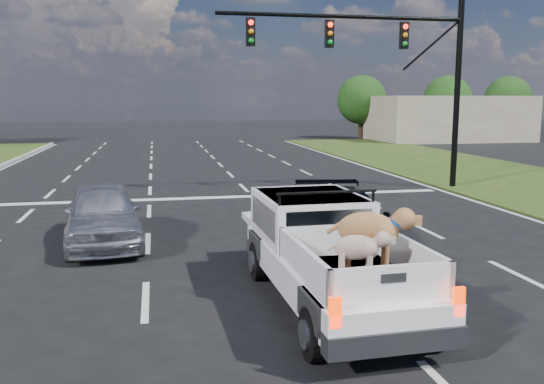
# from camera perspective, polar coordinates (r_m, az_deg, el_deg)

# --- Properties ---
(ground) EXTENTS (160.00, 160.00, 0.00)m
(ground) POSITION_cam_1_polar(r_m,az_deg,el_deg) (10.12, -2.32, -10.08)
(ground) COLOR black
(ground) RESTS_ON ground
(road_markings) EXTENTS (17.75, 60.00, 0.01)m
(road_markings) POSITION_cam_1_polar(r_m,az_deg,el_deg) (16.41, -5.99, -2.58)
(road_markings) COLOR silver
(road_markings) RESTS_ON ground
(traffic_signal) EXTENTS (9.11, 0.31, 7.00)m
(traffic_signal) POSITION_cam_1_polar(r_m,az_deg,el_deg) (21.79, 12.37, 12.62)
(traffic_signal) COLOR black
(traffic_signal) RESTS_ON ground
(building_right) EXTENTS (12.00, 7.00, 3.60)m
(building_right) POSITION_cam_1_polar(r_m,az_deg,el_deg) (49.41, 17.05, 7.00)
(building_right) COLOR tan
(building_right) RESTS_ON ground
(tree_far_d) EXTENTS (4.20, 4.20, 5.40)m
(tree_far_d) POSITION_cam_1_polar(r_m,az_deg,el_deg) (50.56, 8.87, 9.01)
(tree_far_d) COLOR #332114
(tree_far_d) RESTS_ON ground
(tree_far_e) EXTENTS (4.20, 4.20, 5.40)m
(tree_far_e) POSITION_cam_1_polar(r_m,az_deg,el_deg) (53.86, 16.98, 8.73)
(tree_far_e) COLOR #332114
(tree_far_e) RESTS_ON ground
(tree_far_f) EXTENTS (4.20, 4.20, 5.40)m
(tree_far_f) POSITION_cam_1_polar(r_m,az_deg,el_deg) (56.95, 22.35, 8.45)
(tree_far_f) COLOR #332114
(tree_far_f) RESTS_ON ground
(pickup_truck) EXTENTS (2.02, 5.06, 1.88)m
(pickup_truck) POSITION_cam_1_polar(r_m,az_deg,el_deg) (9.49, 5.53, -5.86)
(pickup_truck) COLOR black
(pickup_truck) RESTS_ON ground
(silver_sedan) EXTENTS (2.09, 4.31, 1.42)m
(silver_sedan) POSITION_cam_1_polar(r_m,az_deg,el_deg) (13.93, -16.45, -2.07)
(silver_sedan) COLOR silver
(silver_sedan) RESTS_ON ground
(black_coupe) EXTENTS (2.51, 4.87, 1.35)m
(black_coupe) POSITION_cam_1_polar(r_m,az_deg,el_deg) (12.71, 6.92, -2.98)
(black_coupe) COLOR black
(black_coupe) RESTS_ON ground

